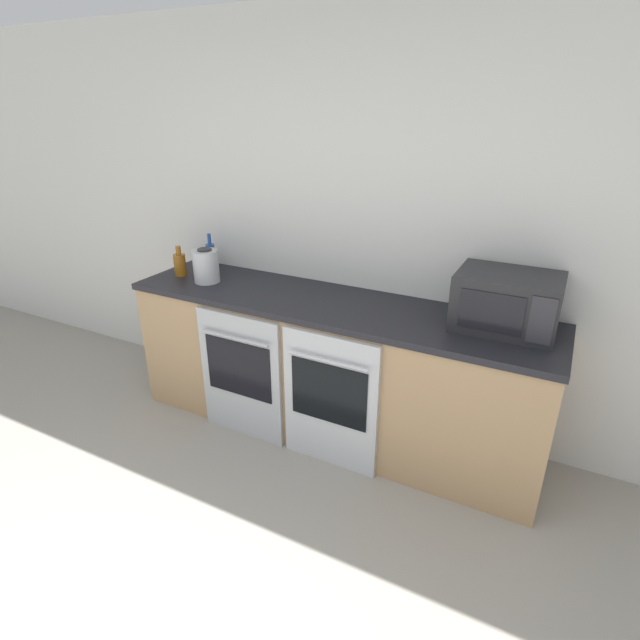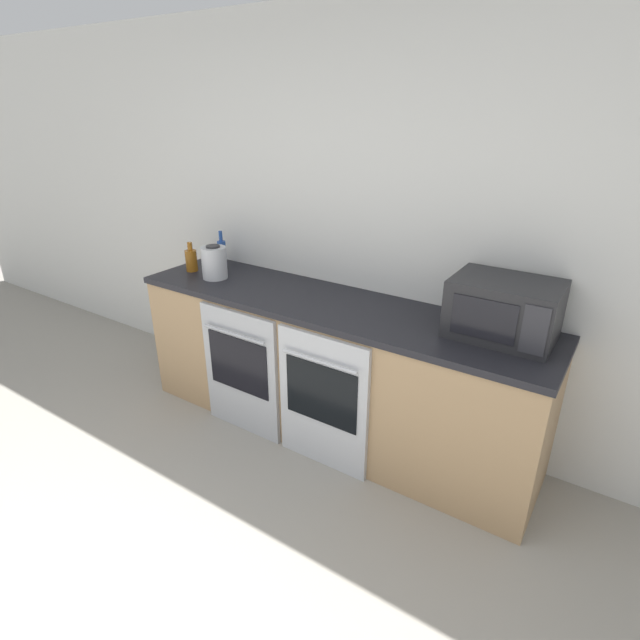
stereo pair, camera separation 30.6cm
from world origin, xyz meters
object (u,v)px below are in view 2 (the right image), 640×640
Objects in this scene: oven_right at (322,402)px; microwave at (504,309)px; oven_left at (240,372)px; bottle_amber at (191,260)px; bottle_blue at (222,253)px; kettle at (214,262)px.

microwave reaches higher than oven_right.
bottle_amber is at bearing 156.53° from oven_left.
bottle_amber reaches higher than oven_right.
oven_left is 0.95m from bottle_blue.
bottle_amber is 0.91× the size of kettle.
oven_left is at bearing -164.03° from microwave.
oven_right is 1.13m from microwave.
oven_right is 3.75× the size of kettle.
kettle is at bearing -4.78° from bottle_amber.
oven_right is 1.43m from bottle_blue.
kettle reaches higher than bottle_amber.
microwave reaches higher than oven_left.
bottle_blue reaches higher than kettle.
oven_right is at bearing -153.26° from microwave.
kettle is (-1.08, 0.28, 0.59)m from oven_right.
microwave is (1.48, 0.42, 0.64)m from oven_left.
microwave is 2.05m from bottle_blue.
kettle is (0.25, -0.02, 0.03)m from bottle_amber.
oven_left is at bearing -40.80° from bottle_blue.
bottle_amber is (-2.17, -0.12, -0.07)m from microwave.
microwave is 2.17m from bottle_amber.
oven_left is 1.64× the size of microwave.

